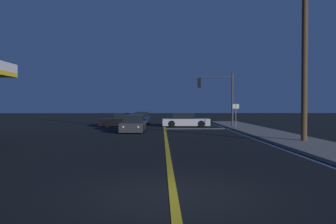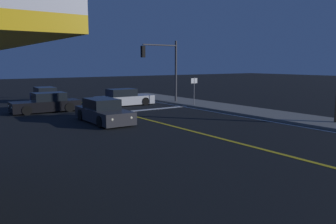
# 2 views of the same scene
# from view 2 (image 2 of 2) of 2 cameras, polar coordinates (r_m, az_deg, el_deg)

# --- Properties ---
(sidewalk_right) EXTENTS (3.20, 41.41, 0.15)m
(sidewalk_right) POSITION_cam_2_polar(r_m,az_deg,el_deg) (21.03, 23.53, -1.41)
(sidewalk_right) COLOR slate
(sidewalk_right) RESTS_ON ground
(lane_line_center) EXTENTS (0.20, 39.11, 0.01)m
(lane_line_center) POSITION_cam_2_polar(r_m,az_deg,el_deg) (15.33, 8.94, -4.46)
(lane_line_center) COLOR gold
(lane_line_center) RESTS_ON ground
(lane_line_edge_right) EXTENTS (0.16, 39.11, 0.01)m
(lane_line_edge_right) POSITION_cam_2_polar(r_m,az_deg,el_deg) (19.50, 20.67, -2.17)
(lane_line_edge_right) COLOR white
(lane_line_edge_right) RESTS_ON ground
(stop_bar) EXTENTS (5.75, 0.50, 0.01)m
(stop_bar) POSITION_cam_2_polar(r_m,az_deg,el_deg) (24.86, -2.36, 0.50)
(stop_bar) COLOR white
(stop_bar) RESTS_ON ground
(car_following_oncoming_silver) EXTENTS (4.67, 1.85, 1.34)m
(car_following_oncoming_silver) POSITION_cam_2_polar(r_m,az_deg,el_deg) (27.12, -7.45, 2.31)
(car_following_oncoming_silver) COLOR #B2B5BA
(car_following_oncoming_silver) RESTS_ON ground
(car_mid_block_black) EXTENTS (4.58, 1.89, 1.34)m
(car_mid_block_black) POSITION_cam_2_polar(r_m,az_deg,el_deg) (24.82, -19.87, 1.34)
(car_mid_block_black) COLOR black
(car_mid_block_black) RESTS_ON ground
(car_far_approaching_charcoal) EXTENTS (1.90, 4.65, 1.34)m
(car_far_approaching_charcoal) POSITION_cam_2_polar(r_m,az_deg,el_deg) (19.63, -10.89, -0.02)
(car_far_approaching_charcoal) COLOR #2D2D33
(car_far_approaching_charcoal) RESTS_ON ground
(car_distant_tail_navy) EXTENTS (1.91, 4.54, 1.34)m
(car_distant_tail_navy) POSITION_cam_2_polar(r_m,az_deg,el_deg) (30.43, -19.96, 2.52)
(car_distant_tail_navy) COLOR navy
(car_distant_tail_navy) RESTS_ON ground
(traffic_signal_near_right) EXTENTS (3.43, 0.28, 5.21)m
(traffic_signal_near_right) POSITION_cam_2_polar(r_m,az_deg,el_deg) (27.88, -0.78, 8.46)
(traffic_signal_near_right) COLOR #38383D
(traffic_signal_near_right) RESTS_ON ground
(street_sign_corner) EXTENTS (0.56, 0.10, 2.26)m
(street_sign_corner) POSITION_cam_2_polar(r_m,az_deg,el_deg) (26.28, 4.43, 4.24)
(street_sign_corner) COLOR slate
(street_sign_corner) RESTS_ON ground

